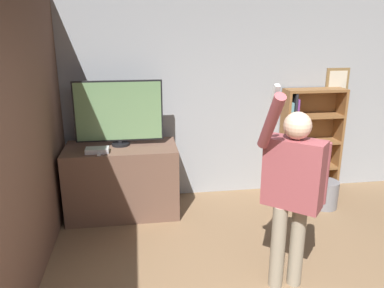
{
  "coord_description": "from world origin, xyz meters",
  "views": [
    {
      "loc": [
        -1.05,
        -1.78,
        2.26
      ],
      "look_at": [
        -0.51,
        1.78,
        1.16
      ],
      "focal_mm": 35.0,
      "sensor_mm": 36.0,
      "label": 1
    }
  ],
  "objects_px": {
    "game_console": "(97,150)",
    "bookshelf": "(305,144)",
    "television": "(119,113)",
    "person": "(293,185)",
    "waste_bin": "(325,194)"
  },
  "relations": [
    {
      "from": "television",
      "to": "game_console",
      "type": "relative_size",
      "value": 3.95
    },
    {
      "from": "game_console",
      "to": "waste_bin",
      "type": "bearing_deg",
      "value": -0.9
    },
    {
      "from": "game_console",
      "to": "person",
      "type": "distance_m",
      "value": 2.31
    },
    {
      "from": "bookshelf",
      "to": "waste_bin",
      "type": "bearing_deg",
      "value": -82.26
    },
    {
      "from": "game_console",
      "to": "waste_bin",
      "type": "distance_m",
      "value": 2.99
    },
    {
      "from": "television",
      "to": "person",
      "type": "distance_m",
      "value": 2.32
    },
    {
      "from": "television",
      "to": "game_console",
      "type": "xyz_separation_m",
      "value": [
        -0.26,
        -0.25,
        -0.39
      ]
    },
    {
      "from": "game_console",
      "to": "waste_bin",
      "type": "xyz_separation_m",
      "value": [
        2.9,
        -0.05,
        -0.73
      ]
    },
    {
      "from": "television",
      "to": "game_console",
      "type": "height_order",
      "value": "television"
    },
    {
      "from": "game_console",
      "to": "bookshelf",
      "type": "height_order",
      "value": "bookshelf"
    },
    {
      "from": "person",
      "to": "television",
      "type": "bearing_deg",
      "value": 171.85
    },
    {
      "from": "person",
      "to": "game_console",
      "type": "bearing_deg",
      "value": -179.18
    },
    {
      "from": "bookshelf",
      "to": "game_console",
      "type": "bearing_deg",
      "value": -169.9
    },
    {
      "from": "person",
      "to": "waste_bin",
      "type": "height_order",
      "value": "person"
    },
    {
      "from": "television",
      "to": "bookshelf",
      "type": "bearing_deg",
      "value": 5.67
    }
  ]
}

